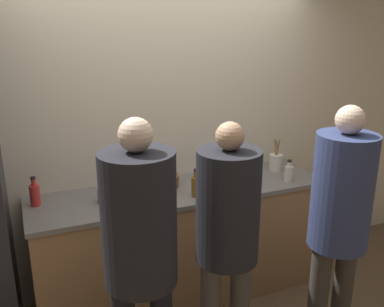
# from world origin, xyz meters

# --- Properties ---
(wall_back) EXTENTS (5.20, 0.06, 2.60)m
(wall_back) POSITION_xyz_m (0.00, 0.70, 1.30)
(wall_back) COLOR beige
(wall_back) RESTS_ON ground_plane
(counter) EXTENTS (2.34, 0.68, 0.95)m
(counter) POSITION_xyz_m (0.00, 0.38, 0.48)
(counter) COLOR #9E754C
(counter) RESTS_ON ground_plane
(person_left) EXTENTS (0.40, 0.40, 1.76)m
(person_left) POSITION_xyz_m (-0.60, -0.56, 1.08)
(person_left) COLOR black
(person_left) RESTS_ON ground_plane
(person_center) EXTENTS (0.39, 0.39, 1.67)m
(person_center) POSITION_xyz_m (-0.03, -0.48, 1.02)
(person_center) COLOR #4C4742
(person_center) RESTS_ON ground_plane
(person_right) EXTENTS (0.37, 0.37, 1.75)m
(person_right) POSITION_xyz_m (0.67, -0.65, 1.06)
(person_right) COLOR #38332D
(person_right) RESTS_ON ground_plane
(fruit_bowl) EXTENTS (0.32, 0.32, 0.13)m
(fruit_bowl) POSITION_xyz_m (-0.15, 0.49, 1.00)
(fruit_bowl) COLOR brown
(fruit_bowl) RESTS_ON counter
(utensil_crock) EXTENTS (0.11, 0.11, 0.28)m
(utensil_crock) POSITION_xyz_m (0.92, 0.44, 1.03)
(utensil_crock) COLOR silver
(utensil_crock) RESTS_ON counter
(bottle_red) EXTENTS (0.07, 0.07, 0.22)m
(bottle_red) POSITION_xyz_m (-1.08, 0.47, 1.03)
(bottle_red) COLOR red
(bottle_red) RESTS_ON counter
(bottle_amber) EXTENTS (0.07, 0.07, 0.22)m
(bottle_amber) POSITION_xyz_m (0.04, 0.18, 1.03)
(bottle_amber) COLOR brown
(bottle_amber) RESTS_ON counter
(bottle_clear) EXTENTS (0.07, 0.07, 0.18)m
(bottle_clear) POSITION_xyz_m (0.87, 0.17, 1.02)
(bottle_clear) COLOR silver
(bottle_clear) RESTS_ON counter
(cup_black) EXTENTS (0.09, 0.09, 0.10)m
(cup_black) POSITION_xyz_m (-0.61, 0.33, 1.00)
(cup_black) COLOR #28282D
(cup_black) RESTS_ON counter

